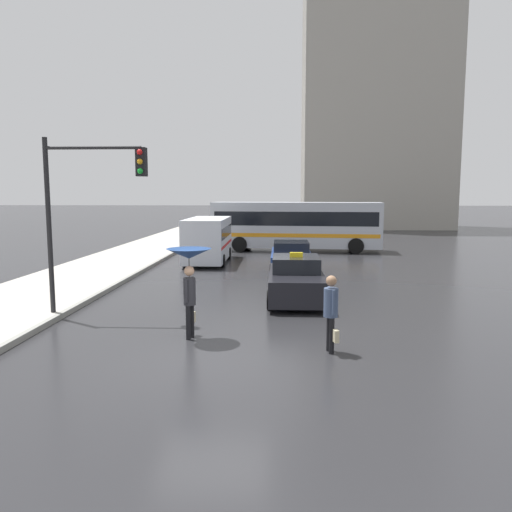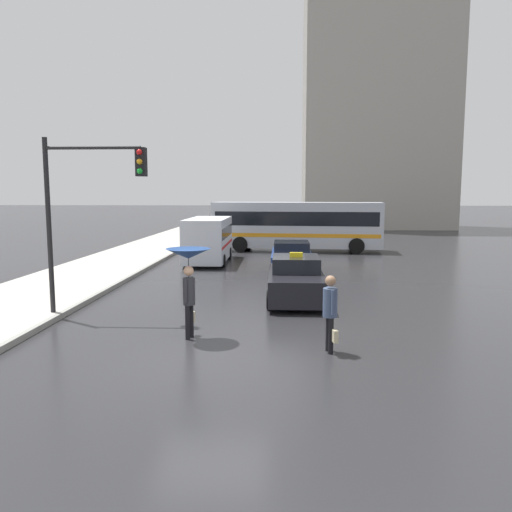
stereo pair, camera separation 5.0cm
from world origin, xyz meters
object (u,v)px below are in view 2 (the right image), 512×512
(ambulance_van, at_px, (208,238))
(pedestrian_man, at_px, (330,308))
(traffic_light, at_px, (88,194))
(taxi, at_px, (296,280))
(city_bus, at_px, (297,224))
(sedan_red, at_px, (291,259))
(pedestrian_with_umbrella, at_px, (189,265))

(ambulance_van, xyz_separation_m, pedestrian_man, (4.99, -15.01, -0.26))
(ambulance_van, bearing_deg, traffic_light, 81.86)
(taxi, bearing_deg, pedestrian_man, 96.25)
(city_bus, bearing_deg, sedan_red, 2.24)
(ambulance_van, xyz_separation_m, city_bus, (4.84, 5.72, 0.42))
(city_bus, xyz_separation_m, traffic_light, (-6.49, -17.85, 1.89))
(taxi, xyz_separation_m, traffic_light, (-6.02, -2.77, 2.91))
(taxi, height_order, pedestrian_man, pedestrian_man)
(city_bus, distance_m, traffic_light, 19.09)
(pedestrian_with_umbrella, bearing_deg, pedestrian_man, -91.60)
(traffic_light, bearing_deg, taxi, 24.71)
(sedan_red, distance_m, ambulance_van, 5.57)
(pedestrian_with_umbrella, bearing_deg, taxi, -16.75)
(sedan_red, relative_size, ambulance_van, 0.79)
(taxi, relative_size, pedestrian_with_umbrella, 1.89)
(sedan_red, bearing_deg, ambulance_van, -38.40)
(ambulance_van, distance_m, city_bus, 7.50)
(taxi, xyz_separation_m, pedestrian_man, (0.62, -5.65, 0.36))
(pedestrian_man, bearing_deg, ambulance_van, -171.82)
(city_bus, relative_size, pedestrian_with_umbrella, 4.75)
(sedan_red, xyz_separation_m, pedestrian_with_umbrella, (-2.76, -10.62, 1.19))
(taxi, distance_m, ambulance_van, 10.35)
(taxi, distance_m, sedan_red, 5.92)
(ambulance_van, height_order, pedestrian_with_umbrella, ambulance_van)
(ambulance_van, relative_size, pedestrian_with_umbrella, 2.37)
(ambulance_van, distance_m, pedestrian_man, 15.82)
(ambulance_van, bearing_deg, city_bus, -130.63)
(sedan_red, relative_size, city_bus, 0.40)
(ambulance_van, height_order, pedestrian_man, ambulance_van)
(ambulance_van, distance_m, traffic_light, 12.46)
(sedan_red, xyz_separation_m, city_bus, (0.50, 9.16, 1.05))
(ambulance_van, bearing_deg, taxi, 114.65)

